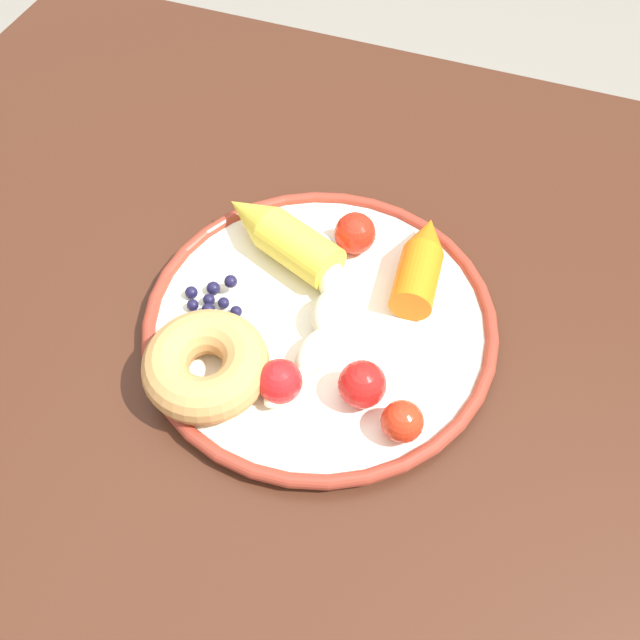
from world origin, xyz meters
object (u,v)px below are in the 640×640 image
Objects in this scene: dining_table at (292,401)px; carrot_orange at (421,261)px; plate at (320,322)px; tomato_extra at (402,421)px; tomato_far at (280,381)px; carrot_yellow at (279,234)px; tomato_near at (355,233)px; tomato_mid at (362,384)px; donut at (206,365)px; blueberry_pile at (212,306)px; banana at (320,314)px.

carrot_orange reaches higher than dining_table.
tomato_extra is at bearing -39.27° from plate.
dining_table is 0.14m from tomato_far.
carrot_yellow is 0.07m from tomato_near.
plate is at bearing 53.55° from dining_table.
dining_table is 0.18m from tomato_near.
carrot_orange is at bearing 85.88° from tomato_mid.
tomato_mid is at bearing -46.08° from plate.
dining_table is 0.15m from donut.
tomato_far is (0.01, -0.05, 0.13)m from dining_table.
tomato_near is 0.16m from tomato_mid.
banana is at bearing 12.18° from blueberry_pile.
tomato_mid is 0.06m from tomato_far.
banana is at bearing 51.03° from donut.
banana is at bearing -63.84° from plate.
plate is 8.47× the size of tomato_far.
carrot_orange reaches higher than tomato_far.
tomato_extra reaches higher than dining_table.
carrot_orange is at bearing -9.69° from tomato_near.
carrot_yellow is 0.15m from donut.
carrot_yellow reaches higher than dining_table.
blueberry_pile is at bearing 166.12° from tomato_mid.
dining_table is 0.15m from tomato_mid.
carrot_orange is at bearing 65.41° from tomato_far.
tomato_far is 1.09× the size of tomato_extra.
tomato_near is (0.09, 0.11, 0.01)m from blueberry_pile.
carrot_yellow reaches higher than tomato_near.
blueberry_pile is (-0.07, 0.00, 0.12)m from dining_table.
tomato_extra is (0.09, -0.17, -0.00)m from tomato_near.
carrot_yellow is 3.65× the size of tomato_far.
banana is at bearing -45.54° from carrot_yellow.
tomato_far is at bearing -179.78° from tomato_extra.
tomato_near is at bearing 110.51° from tomato_mid.
carrot_yellow is at bearing -173.14° from carrot_orange.
carrot_orange and donut have the same top height.
carrot_yellow is 0.09m from blueberry_pile.
tomato_near reaches higher than tomato_far.
carrot_yellow is 2.15× the size of blueberry_pile.
carrot_yellow reaches higher than tomato_mid.
dining_table is 10.03× the size of donut.
tomato_far is at bearing -67.67° from carrot_yellow.
carrot_orange is 0.21m from donut.
tomato_near is at bearing 22.65° from carrot_yellow.
donut reaches higher than tomato_extra.
plate is 0.09m from tomato_near.
tomato_extra reaches higher than plate.
blueberry_pile is 0.19m from tomato_extra.
tomato_mid is at bearing -22.65° from dining_table.
banana is 5.05× the size of tomato_near.
tomato_extra is (0.09, -0.07, 0.00)m from banana.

